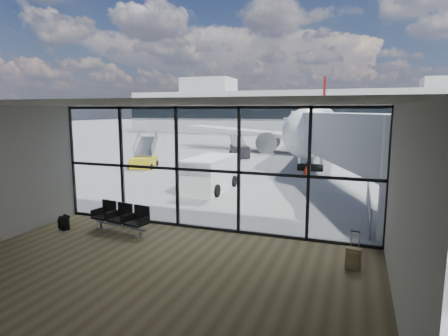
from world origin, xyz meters
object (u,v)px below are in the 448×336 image
Objects in this scene: belt_loader at (239,150)px; seating_row at (122,216)px; backpack at (64,223)px; airliner at (318,125)px; mobile_stairs at (144,160)px; service_van at (209,174)px; suitcase at (353,258)px.

seating_row is at bearing -108.17° from belt_loader.
airliner is (5.91, 30.74, 2.49)m from backpack.
mobile_stairs reaches higher than backpack.
service_van is (2.45, 8.12, 0.68)m from backpack.
suitcase is 0.30× the size of mobile_stairs.
airliner is (3.77, 30.19, 2.18)m from seating_row.
belt_loader is at bearing -133.05° from airliner.
suitcase is (10.03, -0.04, 0.06)m from backpack.
backpack is at bearing -86.69° from mobile_stairs.
belt_loader is (-10.55, 23.11, 0.32)m from suitcase.
belt_loader reaches higher than service_van.
seating_row is at bearing -174.37° from suitcase.
seating_row is 2.20× the size of suitcase.
backpack is 0.13× the size of belt_loader.
backpack is 0.13× the size of service_van.
backpack is 31.40m from airliner.
seating_row is at bearing -100.21° from airliner.
mobile_stairs is (-11.31, -16.50, -2.21)m from airliner.
seating_row is 0.66× the size of mobile_stairs.
airliner reaches higher than belt_loader.
belt_loader is 1.23× the size of mobile_stairs.
mobile_stairs is (-5.40, 14.24, 0.28)m from backpack.
backpack is 8.51m from service_van.
airliner reaches higher than seating_row.
service_van is 0.98× the size of belt_loader.
suitcase reaches higher than seating_row.
airliner is at bearing 99.03° from backpack.
backpack is at bearing -103.97° from airliner.
mobile_stairs is at bearing -143.84° from belt_loader.
mobile_stairs is at bearing 128.71° from seating_row.
suitcase is 11.16m from service_van.
suitcase is 31.15m from airliner.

